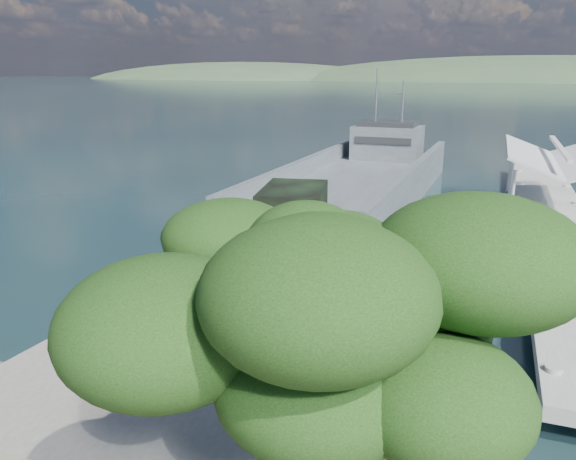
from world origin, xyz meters
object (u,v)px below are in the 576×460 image
object	(u,v)px
military_truck	(287,244)
overhang_tree	(326,303)
pier	(554,207)
soldier	(179,277)
landing_craft	(357,189)

from	to	relation	value
military_truck	overhang_tree	distance (m)	14.47
pier	soldier	xyz separation A→B (m)	(-15.90, -17.87, -0.28)
pier	landing_craft	size ratio (longest dim) A/B	1.21
pier	landing_craft	world-z (taller)	landing_craft
military_truck	overhang_tree	size ratio (longest dim) A/B	1.16
landing_craft	soldier	size ratio (longest dim) A/B	22.15
pier	landing_craft	xyz separation A→B (m)	(-13.51, 4.59, -0.72)
overhang_tree	landing_craft	bearing A→B (deg)	102.20
pier	military_truck	distance (m)	19.79
military_truck	overhang_tree	bearing A→B (deg)	-77.40
military_truck	landing_craft	bearing A→B (deg)	84.63
military_truck	pier	bearing A→B (deg)	43.26
military_truck	overhang_tree	xyz separation A→B (m)	(5.47, -12.96, 3.38)
soldier	overhang_tree	bearing A→B (deg)	-76.01
military_truck	soldier	world-z (taller)	military_truck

